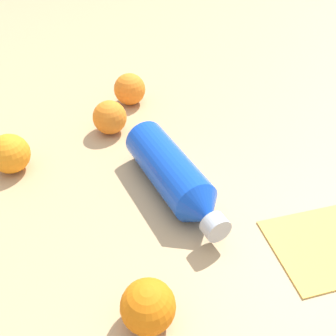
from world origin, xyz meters
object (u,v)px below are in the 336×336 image
(water_bottle, at_px, (175,176))
(orange_1, at_px, (10,154))
(folded_napkin, at_px, (329,245))
(orange_0, at_px, (130,89))
(orange_3, at_px, (148,306))
(orange_2, at_px, (110,117))

(water_bottle, height_order, orange_1, water_bottle)
(water_bottle, xyz_separation_m, folded_napkin, (-0.24, 0.11, -0.04))
(orange_0, bearing_deg, water_bottle, 109.47)
(orange_3, xyz_separation_m, folded_napkin, (-0.27, -0.13, -0.03))
(orange_0, distance_m, orange_1, 0.32)
(orange_0, height_order, folded_napkin, orange_0)
(orange_2, height_order, folded_napkin, orange_2)
(orange_0, relative_size, orange_1, 0.99)
(orange_2, relative_size, orange_3, 1.01)
(orange_0, bearing_deg, orange_2, 76.44)
(orange_0, relative_size, orange_3, 1.04)
(orange_1, relative_size, folded_napkin, 0.43)
(orange_0, xyz_separation_m, orange_1, (0.20, 0.26, 0.00))
(orange_2, bearing_deg, water_bottle, 126.34)
(orange_1, distance_m, folded_napkin, 0.58)
(orange_3, bearing_deg, folded_napkin, -153.70)
(orange_2, height_order, orange_3, same)
(orange_1, distance_m, orange_3, 0.41)
(water_bottle, bearing_deg, folded_napkin, 36.04)
(water_bottle, relative_size, folded_napkin, 1.51)
(water_bottle, xyz_separation_m, orange_2, (0.14, -0.19, -0.00))
(orange_2, xyz_separation_m, folded_napkin, (-0.38, 0.31, -0.03))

